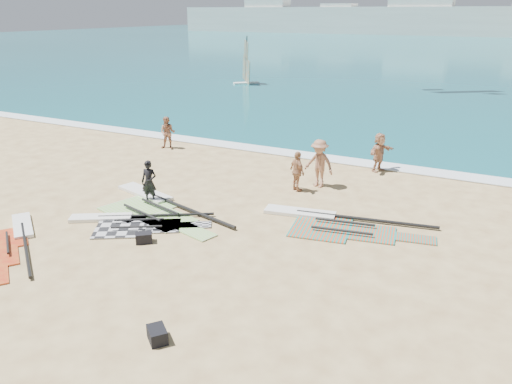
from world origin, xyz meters
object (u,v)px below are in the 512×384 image
at_px(rig_orange, 331,222).
at_px(person_wetsuit, 149,182).
at_px(beachgoer_right, 379,152).
at_px(gear_bag_far, 157,335).
at_px(beachgoer_left, 168,133).
at_px(gear_bag_near, 144,238).
at_px(beachgoer_back, 297,171).
at_px(rig_green, 154,205).
at_px(rig_red, 10,240).
at_px(rig_grey, 127,222).
at_px(beachgoer_mid, 319,163).

height_order(rig_orange, person_wetsuit, person_wetsuit).
xyz_separation_m(person_wetsuit, beachgoer_right, (6.68, 7.91, 0.07)).
xyz_separation_m(gear_bag_far, beachgoer_left, (-9.73, 13.42, 0.69)).
bearing_deg(gear_bag_near, beachgoer_back, 70.14).
relative_size(rig_green, gear_bag_near, 12.44).
relative_size(rig_green, beachgoer_right, 3.58).
relative_size(rig_orange, beachgoer_left, 3.60).
bearing_deg(rig_red, rig_orange, 70.99).
distance_m(rig_orange, gear_bag_far, 8.01).
xyz_separation_m(rig_grey, beachgoer_mid, (4.45, 6.62, 0.95)).
bearing_deg(beachgoer_back, gear_bag_far, 132.08).
bearing_deg(beachgoer_right, beachgoer_back, 172.64).
bearing_deg(rig_red, gear_bag_near, 62.33).
xyz_separation_m(rig_green, beachgoer_mid, (4.65, 4.92, 0.95)).
relative_size(rig_grey, beachgoer_back, 2.97).
distance_m(rig_red, beachgoer_back, 10.58).
xyz_separation_m(gear_bag_near, beachgoer_right, (4.62, 10.80, 0.72)).
distance_m(gear_bag_near, beachgoer_left, 11.49).
xyz_separation_m(rig_grey, rig_orange, (6.20, 3.20, 0.00)).
distance_m(person_wetsuit, beachgoer_back, 5.81).
bearing_deg(beachgoer_right, rig_green, 163.23).
bearing_deg(beachgoer_right, gear_bag_far, -163.68).
height_order(rig_green, beachgoer_right, beachgoer_right).
bearing_deg(beachgoer_left, beachgoer_back, -39.68).
height_order(gear_bag_near, beachgoer_right, beachgoer_right).
distance_m(rig_green, rig_orange, 6.59).
xyz_separation_m(rig_grey, rig_red, (-2.35, -2.80, 0.00)).
distance_m(gear_bag_far, beachgoer_left, 16.59).
bearing_deg(rig_grey, gear_bag_far, -74.99).
relative_size(rig_red, gear_bag_near, 8.37).
xyz_separation_m(beachgoer_mid, beachgoer_back, (-0.58, -0.90, -0.18)).
distance_m(gear_bag_far, beachgoer_right, 14.66).
bearing_deg(rig_green, gear_bag_far, -35.50).
bearing_deg(rig_red, gear_bag_far, 21.32).
height_order(rig_green, beachgoer_left, beachgoer_left).
bearing_deg(rig_orange, gear_bag_far, -108.84).
relative_size(rig_orange, beachgoer_mid, 3.05).
distance_m(beachgoer_left, beachgoer_mid, 9.45).
xyz_separation_m(gear_bag_near, beachgoer_back, (2.39, 6.63, 0.66)).
height_order(rig_grey, beachgoer_left, beachgoer_left).
distance_m(rig_grey, person_wetsuit, 2.21).
relative_size(beachgoer_back, beachgoer_right, 0.93).
bearing_deg(person_wetsuit, beachgoer_back, 25.53).
xyz_separation_m(beachgoer_mid, beachgoer_right, (1.64, 3.27, -0.12)).
xyz_separation_m(rig_red, gear_bag_near, (3.82, 1.90, 0.11)).
bearing_deg(rig_grey, rig_orange, -4.17).
relative_size(rig_red, beachgoer_back, 2.59).
relative_size(beachgoer_left, beachgoer_mid, 0.85).
distance_m(gear_bag_near, beachgoer_right, 11.77).
bearing_deg(rig_orange, person_wetsuit, -179.70).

